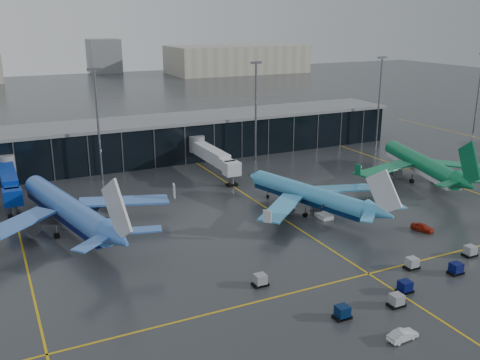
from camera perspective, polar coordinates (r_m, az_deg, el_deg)
name	(u,v)px	position (r m, az deg, el deg)	size (l,w,h in m)	color
ground	(261,248)	(87.91, 2.20, -7.26)	(600.00, 600.00, 0.00)	#282B2D
terminal_pier	(149,140)	(141.29, -9.68, 4.22)	(142.00, 17.00, 10.70)	black
jet_bridges	(9,180)	(117.92, -23.43, 0.04)	(94.00, 27.50, 7.20)	#595B60
flood_masts	(182,114)	(129.94, -6.21, 7.02)	(203.00, 0.50, 25.50)	#595B60
distant_hangars	(130,62)	(352.89, -11.63, 12.23)	(260.00, 71.00, 22.00)	#B2AD99
taxi_lines	(281,217)	(100.98, 4.40, -3.99)	(220.00, 120.00, 0.02)	gold
airliner_arkefly	(66,194)	(97.21, -18.11, -1.45)	(38.52, 43.87, 13.48)	#3B6DC3
airliner_klm_near	(308,183)	(102.74, 7.26, -0.36)	(32.46, 36.97, 11.36)	#42A0D8
airliner_aer_lingus	(421,153)	(128.74, 18.79, 2.70)	(36.03, 41.03, 12.61)	#0D7242
baggage_carts	(394,279)	(79.44, 16.14, -10.15)	(36.49, 14.17, 1.70)	black
mobile_airstair	(324,214)	(101.43, 8.96, -3.60)	(2.23, 3.22, 3.45)	silver
service_van_red	(422,227)	(99.62, 18.87, -4.79)	(1.60, 3.99, 1.36)	#A41F0C
service_van_white	(403,335)	(67.45, 16.97, -15.54)	(1.38, 3.95, 1.30)	silver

